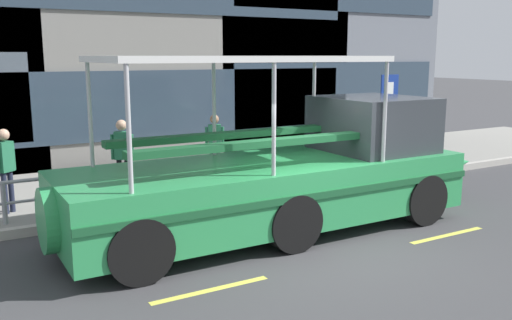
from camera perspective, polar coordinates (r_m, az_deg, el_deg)
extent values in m
plane|color=#3D3D3F|center=(9.76, 6.37, -8.79)|extent=(120.00, 120.00, 0.00)
cube|color=gray|center=(14.44, -6.93, -1.98)|extent=(32.00, 4.80, 0.18)
cube|color=#B2ADA3|center=(12.25, -2.30, -4.22)|extent=(32.00, 0.18, 0.18)
cube|color=#DBD64C|center=(8.01, -4.67, -13.22)|extent=(1.80, 0.12, 0.01)
cube|color=#DBD64C|center=(10.82, 19.13, -7.34)|extent=(1.80, 0.12, 0.01)
cube|color=#2D3D4C|center=(17.07, -7.81, 5.84)|extent=(11.89, 0.06, 2.00)
cube|color=#2D3D4C|center=(20.26, 8.79, 6.92)|extent=(8.73, 0.06, 2.14)
cylinder|color=gray|center=(12.13, -5.29, -0.18)|extent=(12.20, 0.07, 0.07)
cylinder|color=gray|center=(12.21, -5.26, -1.98)|extent=(12.20, 0.06, 0.06)
cylinder|color=gray|center=(11.18, -24.56, -4.12)|extent=(0.09, 0.09, 0.78)
cylinder|color=gray|center=(11.53, -14.47, -3.05)|extent=(0.09, 0.09, 0.78)
cylinder|color=gray|center=(12.21, -5.26, -1.98)|extent=(0.09, 0.09, 0.78)
cylinder|color=gray|center=(13.17, 2.79, -1.01)|extent=(0.09, 0.09, 0.78)
cylinder|color=gray|center=(14.35, 9.62, -0.17)|extent=(0.09, 0.09, 0.78)
cylinder|color=gray|center=(15.72, 15.34, 0.54)|extent=(0.09, 0.09, 0.78)
cylinder|color=#4C4F54|center=(15.53, 13.34, 3.79)|extent=(0.08, 0.08, 2.54)
cube|color=navy|center=(15.42, 13.61, 7.15)|extent=(0.60, 0.04, 0.76)
cube|color=white|center=(15.40, 13.66, 7.15)|extent=(0.24, 0.01, 0.36)
cube|color=#2D9351|center=(10.23, 1.30, -3.07)|extent=(7.60, 2.46, 1.07)
cone|color=#2D9351|center=(13.22, 18.81, -0.49)|extent=(1.71, 1.02, 1.02)
cylinder|color=#2D9351|center=(8.93, -20.13, -5.81)|extent=(0.38, 1.02, 1.02)
cube|color=#19512C|center=(9.19, 5.38, -3.85)|extent=(7.60, 0.04, 0.12)
sphere|color=white|center=(13.53, 20.02, -0.10)|extent=(0.22, 0.22, 0.22)
cube|color=#33383D|center=(11.50, 11.92, 3.69)|extent=(1.90, 2.07, 1.08)
cube|color=silver|center=(9.65, -1.57, 10.40)|extent=(4.94, 2.26, 0.10)
cylinder|color=#B2B2B7|center=(11.87, 5.98, 5.82)|extent=(0.07, 0.07, 1.80)
cylinder|color=#B2B2B7|center=(10.21, 13.16, 4.80)|extent=(0.07, 0.07, 1.80)
cylinder|color=#B2B2B7|center=(10.66, -4.34, 5.29)|extent=(0.07, 0.07, 1.80)
cylinder|color=#B2B2B7|center=(8.77, 1.85, 4.15)|extent=(0.07, 0.07, 1.80)
cylinder|color=#B2B2B7|center=(9.87, -16.76, 4.43)|extent=(0.07, 0.07, 1.80)
cylinder|color=#B2B2B7|center=(7.79, -13.00, 3.05)|extent=(0.07, 0.07, 1.80)
cube|color=#19512C|center=(10.27, -3.11, 2.58)|extent=(4.55, 0.28, 0.12)
cube|color=#19512C|center=(9.25, 0.22, 1.68)|extent=(4.55, 0.28, 0.12)
cylinder|color=black|center=(12.82, 9.57, -1.80)|extent=(1.00, 0.28, 1.00)
cylinder|color=black|center=(11.23, 16.96, -3.92)|extent=(1.00, 0.28, 1.00)
cylinder|color=black|center=(11.17, -2.57, -3.53)|extent=(1.00, 0.28, 1.00)
cylinder|color=black|center=(9.30, 3.95, -6.50)|extent=(1.00, 0.28, 1.00)
cylinder|color=black|center=(10.26, -15.92, -5.23)|extent=(1.00, 0.28, 1.00)
cylinder|color=black|center=(8.18, -11.90, -9.15)|extent=(1.00, 0.28, 1.00)
cylinder|color=#47423D|center=(15.33, 7.45, 0.71)|extent=(0.11, 0.11, 0.85)
cylinder|color=#47423D|center=(15.47, 7.13, 0.81)|extent=(0.11, 0.11, 0.85)
cube|color=#38383D|center=(15.29, 7.35, 3.43)|extent=(0.22, 0.34, 0.60)
cylinder|color=#38383D|center=(15.12, 7.76, 3.22)|extent=(0.07, 0.07, 0.54)
cylinder|color=#38383D|center=(15.48, 6.95, 3.41)|extent=(0.07, 0.07, 0.54)
sphere|color=tan|center=(15.25, 7.39, 5.07)|extent=(0.23, 0.23, 0.23)
cylinder|color=black|center=(13.86, -3.92, -0.37)|extent=(0.10, 0.10, 0.81)
cylinder|color=black|center=(13.85, -4.58, -0.39)|extent=(0.10, 0.10, 0.81)
cube|color=#236B47|center=(13.74, -4.29, 2.47)|extent=(0.35, 0.27, 0.58)
cylinder|color=#236B47|center=(13.76, -3.46, 2.37)|extent=(0.07, 0.07, 0.52)
cylinder|color=#236B47|center=(13.73, -5.13, 2.33)|extent=(0.07, 0.07, 0.52)
sphere|color=#936B4C|center=(13.68, -4.32, 4.22)|extent=(0.22, 0.22, 0.22)
cylinder|color=black|center=(12.41, -13.11, -1.85)|extent=(0.11, 0.11, 0.85)
cylinder|color=black|center=(12.44, -13.88, -1.85)|extent=(0.11, 0.11, 0.85)
cube|color=#236B47|center=(12.29, -13.64, 1.47)|extent=(0.37, 0.31, 0.60)
cylinder|color=#236B47|center=(12.26, -12.67, 1.34)|extent=(0.07, 0.07, 0.54)
cylinder|color=#236B47|center=(12.33, -14.60, 1.31)|extent=(0.07, 0.07, 0.54)
sphere|color=tan|center=(12.23, -13.73, 3.51)|extent=(0.23, 0.23, 0.23)
cylinder|color=#1E2338|center=(11.89, -24.48, -3.14)|extent=(0.11, 0.11, 0.83)
cylinder|color=#1E2338|center=(12.01, -23.94, -2.97)|extent=(0.11, 0.11, 0.83)
cube|color=#236B47|center=(11.81, -24.47, 0.31)|extent=(0.36, 0.34, 0.59)
cylinder|color=#236B47|center=(11.96, -23.78, 0.34)|extent=(0.07, 0.07, 0.53)
sphere|color=tan|center=(11.75, -24.64, 2.38)|extent=(0.23, 0.23, 0.23)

